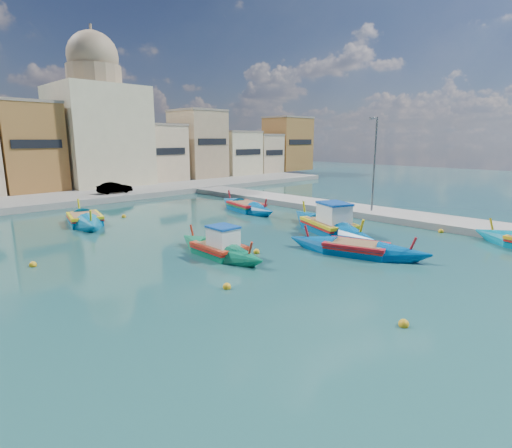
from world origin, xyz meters
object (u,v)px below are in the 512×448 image
quay_street_lamp (374,164)px  luzzu_green (85,220)px  luzzu_cyan_mid (246,208)px  luzzu_turquoise_cabin (329,227)px  luzzu_blue_cabin (219,250)px  luzzu_blue_south (356,250)px  church_block (98,122)px

quay_street_lamp → luzzu_green: size_ratio=0.93×
quay_street_lamp → luzzu_cyan_mid: size_ratio=0.88×
luzzu_cyan_mid → luzzu_green: 13.33m
quay_street_lamp → luzzu_turquoise_cabin: bearing=-173.1°
luzzu_turquoise_cabin → luzzu_cyan_mid: luzzu_turquoise_cabin is taller
luzzu_turquoise_cabin → luzzu_blue_cabin: bearing=173.0°
quay_street_lamp → luzzu_blue_south: (-10.57, -5.02, -4.09)m
luzzu_turquoise_cabin → luzzu_blue_cabin: (-8.91, 1.09, -0.08)m
quay_street_lamp → luzzu_blue_south: size_ratio=0.95×
church_block → luzzu_cyan_mid: 26.07m
luzzu_green → luzzu_blue_south: (7.43, -18.78, -0.03)m
luzzu_green → church_block: bearing=62.5°
luzzu_blue_cabin → luzzu_cyan_mid: (10.69, 9.11, -0.04)m
luzzu_blue_cabin → luzzu_green: (-1.89, 13.55, -0.04)m
luzzu_turquoise_cabin → luzzu_blue_cabin: size_ratio=1.39×
luzzu_blue_south → quay_street_lamp: bearing=25.4°
luzzu_blue_south → luzzu_turquoise_cabin: bearing=50.9°
church_block → luzzu_cyan_mid: (2.02, -24.68, -8.13)m
luzzu_blue_cabin → luzzu_green: 13.68m
quay_street_lamp → luzzu_cyan_mid: bearing=120.2°
luzzu_green → luzzu_cyan_mid: bearing=-19.5°
quay_street_lamp → luzzu_cyan_mid: 11.52m
quay_street_lamp → luzzu_turquoise_cabin: size_ratio=0.77×
quay_street_lamp → luzzu_turquoise_cabin: quay_street_lamp is taller
quay_street_lamp → luzzu_turquoise_cabin: 8.25m
luzzu_blue_cabin → luzzu_green: size_ratio=0.87×
quay_street_lamp → luzzu_blue_cabin: quay_street_lamp is taller
luzzu_cyan_mid → church_block: bearing=94.7°
church_block → quay_street_lamp: size_ratio=2.39×
luzzu_turquoise_cabin → luzzu_blue_south: size_ratio=1.23×
luzzu_turquoise_cabin → luzzu_cyan_mid: size_ratio=1.14×
church_block → luzzu_blue_south: church_block is taller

